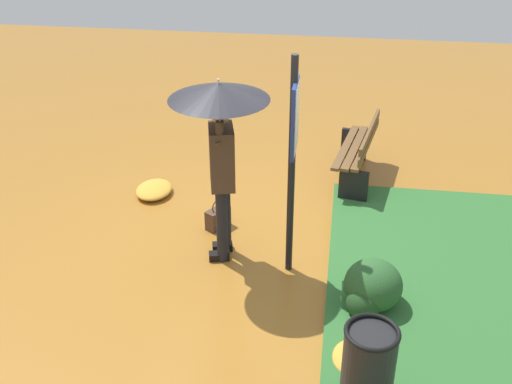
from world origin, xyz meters
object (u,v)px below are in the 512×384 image
at_px(person_with_umbrella, 220,126).
at_px(handbag, 218,218).
at_px(trash_bin, 368,372).
at_px(info_sign_post, 293,143).
at_px(park_bench, 358,152).

xyz_separation_m(person_with_umbrella, handbag, (-0.63, -0.19, -1.42)).
xyz_separation_m(handbag, trash_bin, (2.51, 1.66, 0.29)).
bearing_deg(trash_bin, info_sign_post, -157.32).
relative_size(person_with_umbrella, trash_bin, 2.45).
bearing_deg(handbag, park_bench, 132.43).
bearing_deg(person_with_umbrella, park_bench, 146.10).
relative_size(handbag, park_bench, 0.26).
relative_size(info_sign_post, park_bench, 1.64).
bearing_deg(info_sign_post, trash_bin, 22.68).
bearing_deg(park_bench, trash_bin, 1.12).
height_order(person_with_umbrella, info_sign_post, info_sign_post).
height_order(handbag, park_bench, park_bench).
distance_m(info_sign_post, park_bench, 2.48).
relative_size(person_with_umbrella, info_sign_post, 0.89).
bearing_deg(person_with_umbrella, info_sign_post, 84.18).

